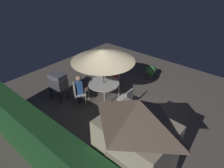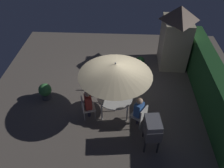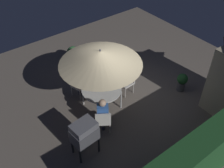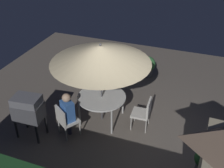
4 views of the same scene
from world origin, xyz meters
name	(u,v)px [view 1 (image 1 of 4)]	position (x,y,z in m)	size (l,w,h in m)	color
ground_plane	(117,108)	(0.00, 0.00, 0.00)	(11.00, 11.00, 0.00)	#6B6056
hedge_backdrop	(38,142)	(0.00, 3.50, 0.86)	(6.38, 0.62, 1.72)	#1E4C23
garden_shed	(135,152)	(-2.54, 2.50, 1.49)	(1.68, 1.33, 2.93)	#C6B793
patio_table	(104,84)	(0.88, -0.15, 0.72)	(1.32, 1.32, 0.78)	white
patio_umbrella	(103,55)	(0.88, -0.15, 2.03)	(2.55, 2.55, 2.31)	#4C4C51
bbq_grill	(58,81)	(2.34, 1.10, 0.85)	(0.75, 0.57, 1.20)	#47474C
chair_near_shed	(114,77)	(1.20, -1.19, 0.52)	(0.58, 0.58, 0.90)	silver
chair_far_side	(78,92)	(1.49, 0.78, 0.52)	(0.64, 0.64, 0.90)	silver
chair_toward_hedge	(127,98)	(-0.30, -0.20, 0.52)	(0.49, 0.48, 0.90)	silver
potted_plant_by_shed	(145,135)	(-1.91, 0.94, 0.41)	(0.39, 0.39, 0.72)	#4C4C51
potted_plant_by_grill	(151,71)	(0.29, -3.00, 0.40)	(0.52, 0.52, 0.72)	#4C4C51
person_in_red	(113,73)	(1.17, -1.11, 0.78)	(0.40, 0.33, 1.26)	#CC3D33
person_in_blue	(79,86)	(1.45, 0.71, 0.78)	(0.42, 0.39, 1.26)	#3866B2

